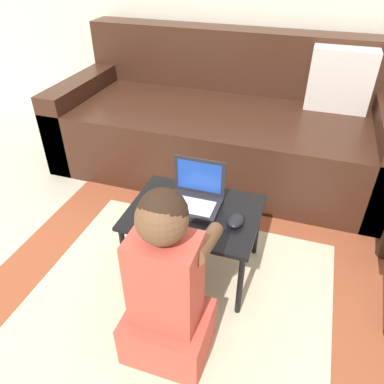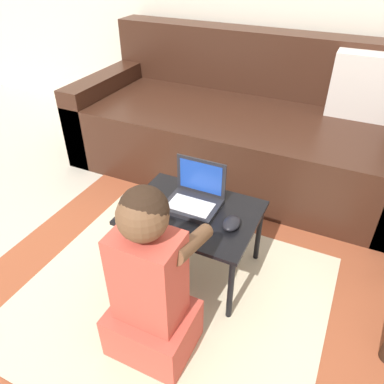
{
  "view_description": "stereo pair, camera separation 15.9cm",
  "coord_description": "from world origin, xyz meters",
  "px_view_note": "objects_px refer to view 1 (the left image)",
  "views": [
    {
      "loc": [
        0.44,
        -1.17,
        1.31
      ],
      "look_at": [
        0.03,
        0.07,
        0.4
      ],
      "focal_mm": 35.0,
      "sensor_mm": 36.0,
      "label": 1
    },
    {
      "loc": [
        0.59,
        -1.11,
        1.31
      ],
      "look_at": [
        0.03,
        0.07,
        0.4
      ],
      "focal_mm": 35.0,
      "sensor_mm": 36.0,
      "label": 2
    }
  ],
  "objects_px": {
    "laptop_desk": "(194,218)",
    "computer_mouse": "(236,219)",
    "couch": "(226,124)",
    "person_seated": "(167,290)",
    "laptop": "(195,198)"
  },
  "relations": [
    {
      "from": "laptop_desk",
      "to": "person_seated",
      "type": "height_order",
      "value": "person_seated"
    },
    {
      "from": "laptop_desk",
      "to": "laptop",
      "type": "height_order",
      "value": "laptop"
    },
    {
      "from": "couch",
      "to": "laptop",
      "type": "height_order",
      "value": "couch"
    },
    {
      "from": "laptop_desk",
      "to": "computer_mouse",
      "type": "bearing_deg",
      "value": -6.35
    },
    {
      "from": "couch",
      "to": "computer_mouse",
      "type": "relative_size",
      "value": 20.38
    },
    {
      "from": "couch",
      "to": "person_seated",
      "type": "distance_m",
      "value": 1.44
    },
    {
      "from": "laptop_desk",
      "to": "person_seated",
      "type": "relative_size",
      "value": 0.76
    },
    {
      "from": "laptop_desk",
      "to": "laptop",
      "type": "xyz_separation_m",
      "value": [
        -0.01,
        0.04,
        0.07
      ]
    },
    {
      "from": "laptop",
      "to": "computer_mouse",
      "type": "bearing_deg",
      "value": -18.3
    },
    {
      "from": "couch",
      "to": "laptop",
      "type": "bearing_deg",
      "value": -83.88
    },
    {
      "from": "couch",
      "to": "laptop",
      "type": "xyz_separation_m",
      "value": [
        0.1,
        -0.97,
        0.09
      ]
    },
    {
      "from": "laptop_desk",
      "to": "computer_mouse",
      "type": "distance_m",
      "value": 0.19
    },
    {
      "from": "person_seated",
      "to": "laptop",
      "type": "bearing_deg",
      "value": 96.43
    },
    {
      "from": "couch",
      "to": "laptop_desk",
      "type": "distance_m",
      "value": 1.02
    },
    {
      "from": "laptop_desk",
      "to": "couch",
      "type": "bearing_deg",
      "value": 96.5
    }
  ]
}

